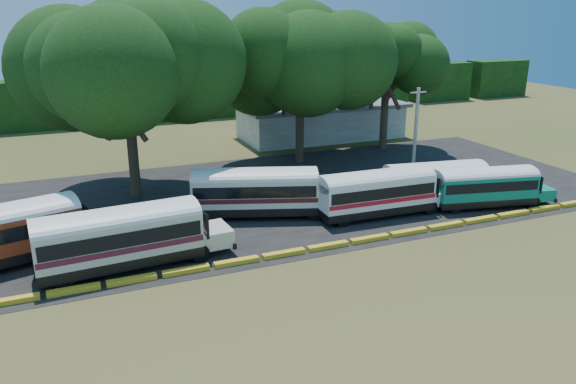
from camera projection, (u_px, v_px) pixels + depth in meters
name	position (u px, v px, depth m)	size (l,w,h in m)	color
ground	(266.00, 267.00, 32.67)	(160.00, 160.00, 0.00)	#3A4918
asphalt_strip	(224.00, 202.00, 43.56)	(64.00, 24.00, 0.02)	black
curb	(260.00, 258.00, 33.50)	(53.70, 0.45, 0.30)	yellow
terminal_building	(321.00, 120.00, 64.94)	(19.00, 9.00, 4.00)	silver
treeline_backdrop	(138.00, 99.00, 73.83)	(130.00, 4.00, 6.00)	black
bus_red	(1.00, 232.00, 32.21)	(11.50, 5.53, 3.67)	black
bus_cream_west	(123.00, 234.00, 31.92)	(11.38, 3.55, 3.69)	black
bus_cream_east	(258.00, 189.00, 40.06)	(11.18, 6.12, 3.59)	black
bus_white_red	(378.00, 191.00, 40.13)	(10.46, 2.96, 3.41)	black
bus_white_blue	(437.00, 180.00, 43.17)	(9.83, 3.92, 3.15)	black
bus_teal	(487.00, 185.00, 42.05)	(9.61, 4.19, 3.07)	black
tree_west	(125.00, 61.00, 41.58)	(12.34, 12.34, 15.17)	#322319
tree_center	(300.00, 52.00, 51.90)	(12.78, 12.78, 15.24)	#322319
tree_east	(387.00, 55.00, 57.37)	(8.59, 8.59, 13.06)	#322319
utility_pole	(415.00, 133.00, 48.61)	(1.60, 0.30, 7.95)	gray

